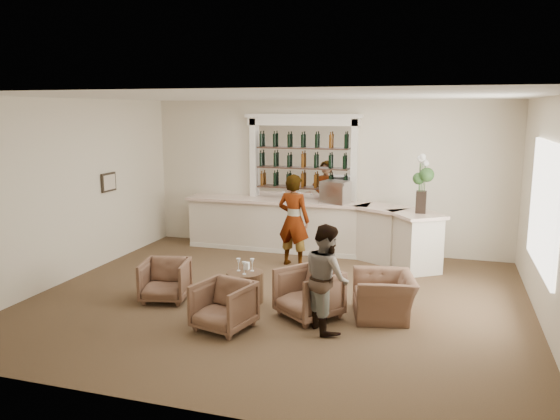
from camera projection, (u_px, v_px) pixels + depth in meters
The scene contains 19 objects.
ground at pixel (278, 299), 9.05m from camera, with size 8.00×8.00×0.00m, color brown.
room_shell at pixel (299, 155), 9.24m from camera, with size 8.04×7.02×3.32m.
bar_counter at pixel (312, 228), 11.80m from camera, with size 5.72×1.80×1.14m.
back_bar_alcove at pixel (302, 159), 12.02m from camera, with size 2.64×0.25×3.00m.
cocktail_table at pixel (245, 287), 8.92m from camera, with size 0.60×0.60×0.50m, color brown.
sommelier at pixel (294, 220), 10.86m from camera, with size 0.68×0.44×1.85m, color gray.
guest at pixel (326, 278), 7.69m from camera, with size 0.75×0.58×1.54m, color gray.
armchair_left at pixel (165, 280), 8.95m from camera, with size 0.73×0.75×0.68m, color brown.
armchair_center at pixel (224, 306), 7.78m from camera, with size 0.74×0.76×0.69m, color brown.
armchair_right at pixel (309, 293), 8.21m from camera, with size 0.81×0.83×0.75m, color brown.
armchair_far at pixel (384, 296), 8.25m from camera, with size 1.00×0.88×0.65m, color brown.
espresso_machine at pixel (335, 192), 11.51m from camera, with size 0.54×0.45×0.48m, color #B6B6BB.
flower_vase at pixel (422, 180), 10.37m from camera, with size 0.30×0.30×1.13m.
wine_glass_bar_left at pixel (300, 197), 11.70m from camera, with size 0.07×0.07×0.21m, color white, non-canonical shape.
wine_glass_bar_right at pixel (284, 196), 11.81m from camera, with size 0.07×0.07×0.21m, color white, non-canonical shape.
wine_glass_tbl_a at pixel (238, 265), 8.91m from camera, with size 0.07×0.07×0.21m, color white, non-canonical shape.
wine_glass_tbl_b at pixel (252, 265), 8.90m from camera, with size 0.07×0.07×0.21m, color white, non-canonical shape.
wine_glass_tbl_c at pixel (244, 268), 8.72m from camera, with size 0.07×0.07×0.21m, color white, non-canonical shape.
napkin_holder at pixel (247, 266), 9.00m from camera, with size 0.08×0.08×0.12m, color white.
Camera 1 is at (2.59, -8.22, 3.12)m, focal length 35.00 mm.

